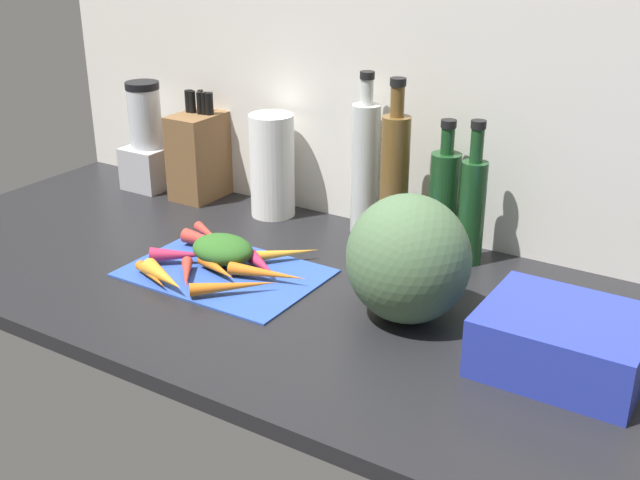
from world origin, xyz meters
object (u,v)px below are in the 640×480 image
Objects in this scene: carrot_6 at (267,273)px; dish_rack at (563,342)px; carrot_9 at (187,274)px; blender_appliance at (147,143)px; carrot_5 at (284,253)px; paper_towel_roll at (272,166)px; bottle_1 at (394,178)px; carrot_1 at (234,286)px; carrot_7 at (214,243)px; cutting_board at (225,272)px; winter_squash at (408,259)px; bottle_0 at (365,166)px; carrot_2 at (164,277)px; carrot_3 at (152,276)px; carrot_4 at (181,255)px; bottle_3 at (472,207)px; carrot_0 at (218,268)px; knife_block at (200,154)px; carrot_10 at (262,266)px; bottle_2 at (444,198)px; carrot_8 at (210,235)px.

dish_rack is (58.91, -0.50, 2.94)cm from carrot_6.
blender_appliance is (-46.81, 39.36, 10.17)cm from carrot_9.
carrot_5 is 0.62× the size of paper_towel_roll.
carrot_6 is at bearing -56.41° from paper_towel_roll.
carrot_5 is 28.71cm from bottle_1.
carrot_1 is 21.48cm from carrot_7.
paper_towel_roll is at bearing 108.69° from cutting_board.
bottle_0 reaches higher than winter_squash.
carrot_2 is at bearing -44.21° from blender_appliance.
carrot_1 is at bearing 14.71° from carrot_3.
bottle_0 is at bearing 77.14° from carrot_5.
paper_towel_roll is (-7.48, 40.44, 10.42)cm from carrot_9.
carrot_4 is 0.42× the size of bottle_3.
bottle_1 is (15.07, 20.26, 13.66)cm from carrot_5.
carrot_1 is 8.32cm from carrot_6.
carrot_0 is 41.13cm from winter_squash.
carrot_2 is 0.47× the size of knife_block.
carrot_7 is 37.83cm from bottle_0.
carrot_6 is 0.58× the size of blender_appliance.
carrot_7 is at bearing -141.77° from bottle_1.
carrot_10 is 61.97cm from dish_rack.
paper_towel_roll is at bearing 177.05° from bottle_1.
carrot_4 is 0.46× the size of blender_appliance.
winter_squash is (48.22, -4.16, 9.37)cm from carrot_7.
carrot_4 is at bearing -172.44° from carrot_6.
bottle_1 is (12.25, 30.16, 13.60)cm from carrot_6.
cutting_board is 3.10× the size of carrot_2.
carrot_6 is 0.44× the size of bottle_1.
bottle_3 is at bearing -7.06° from bottle_0.
carrot_10 reaches higher than carrot_3.
bottle_3 is (48.37, 24.98, 10.03)cm from carrot_7.
bottle_3 is (32.84, 28.64, 10.20)cm from carrot_10.
paper_towel_roll reaches higher than carrot_4.
bottle_2 is at bearing 48.32° from carrot_3.
carrot_5 reaches higher than carrot_3.
blender_appliance is at bearing -177.69° from bottle_2.
carrot_10 is (-0.75, 10.34, 0.13)cm from carrot_1.
paper_towel_roll is at bearing 91.66° from carrot_4.
winter_squash reaches higher than carrot_8.
carrot_8 is (-20.05, 0.00, -0.18)cm from carrot_5.
cutting_board is 2.87cm from carrot_0.
winter_squash is (32.69, -0.50, 9.54)cm from carrot_10.
carrot_2 is at bearing -115.76° from cutting_board.
bottle_3 reaches higher than carrot_7.
carrot_3 is at bearing -144.68° from carrot_9.
carrot_1 reaches higher than cutting_board.
bottle_0 is at bearing 179.50° from bottle_2.
paper_towel_roll is (-1.00, 34.57, 9.98)cm from carrot_4.
cutting_board is at bearing -153.97° from carrot_10.
carrot_4 is 48.04cm from bottle_1.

